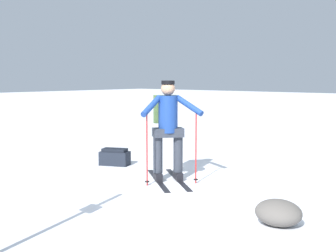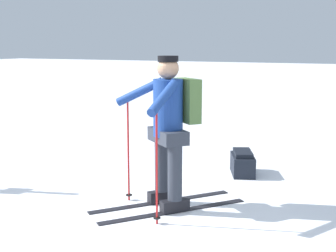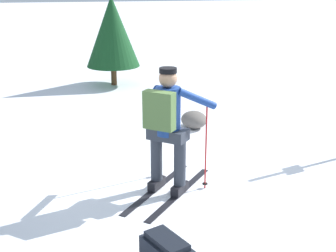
# 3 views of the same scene
# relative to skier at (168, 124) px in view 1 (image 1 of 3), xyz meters

# --- Properties ---
(ground_plane) EXTENTS (80.00, 80.00, 0.00)m
(ground_plane) POSITION_rel_skier_xyz_m (-0.60, 0.27, -0.91)
(ground_plane) COLOR white
(skier) EXTENTS (1.57, 1.35, 1.60)m
(skier) POSITION_rel_skier_xyz_m (0.00, 0.00, 0.00)
(skier) COLOR black
(skier) RESTS_ON ground_plane
(dropped_backpack) EXTENTS (0.61, 0.48, 0.32)m
(dropped_backpack) POSITION_rel_skier_xyz_m (1.58, -0.30, -0.76)
(dropped_backpack) COLOR black
(dropped_backpack) RESTS_ON ground_plane
(rock_boulder) EXTENTS (0.54, 0.46, 0.30)m
(rock_boulder) POSITION_rel_skier_xyz_m (-2.47, 0.94, -0.76)
(rock_boulder) COLOR #5B5651
(rock_boulder) RESTS_ON ground_plane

